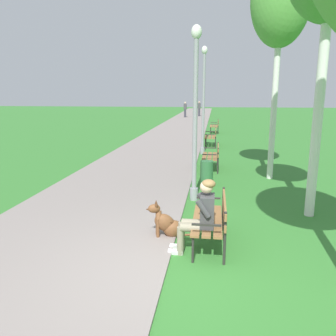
% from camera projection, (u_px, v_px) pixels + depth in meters
% --- Properties ---
extents(ground_plane, '(120.00, 120.00, 0.00)m').
position_uv_depth(ground_plane, '(178.00, 274.00, 5.04)').
color(ground_plane, '#33752D').
extents(paved_path, '(3.85, 60.00, 0.04)m').
position_uv_depth(paved_path, '(184.00, 124.00, 28.54)').
color(paved_path, gray).
rests_on(paved_path, ground).
extents(park_bench_near, '(0.55, 1.50, 0.85)m').
position_uv_depth(park_bench_near, '(213.00, 217.00, 5.89)').
color(park_bench_near, olive).
rests_on(park_bench_near, ground).
extents(park_bench_mid, '(0.55, 1.50, 0.85)m').
position_uv_depth(park_bench_mid, '(213.00, 155.00, 11.81)').
color(park_bench_mid, olive).
rests_on(park_bench_mid, ground).
extents(park_bench_far, '(0.55, 1.50, 0.85)m').
position_uv_depth(park_bench_far, '(212.00, 135.00, 17.08)').
color(park_bench_far, olive).
rests_on(park_bench_far, ground).
extents(park_bench_furthest, '(0.55, 1.50, 0.85)m').
position_uv_depth(park_bench_furthest, '(215.00, 125.00, 22.53)').
color(park_bench_furthest, olive).
rests_on(park_bench_furthest, ground).
extents(person_seated_on_near_bench, '(0.74, 0.49, 1.25)m').
position_uv_depth(person_seated_on_near_bench, '(200.00, 214.00, 5.55)').
color(person_seated_on_near_bench, gray).
rests_on(person_seated_on_near_bench, ground).
extents(dog_brown, '(0.82, 0.39, 0.71)m').
position_uv_depth(dog_brown, '(167.00, 224.00, 6.25)').
color(dog_brown, brown).
rests_on(dog_brown, ground).
extents(lamp_post_near, '(0.24, 0.24, 4.06)m').
position_uv_depth(lamp_post_near, '(195.00, 114.00, 8.06)').
color(lamp_post_near, gray).
rests_on(lamp_post_near, ground).
extents(lamp_post_mid, '(0.24, 0.24, 4.43)m').
position_uv_depth(lamp_post_mid, '(203.00, 100.00, 14.34)').
color(lamp_post_mid, gray).
rests_on(lamp_post_mid, ground).
extents(birch_tree_third, '(1.66, 1.64, 6.46)m').
position_uv_depth(birch_tree_third, '(281.00, 0.00, 9.56)').
color(birch_tree_third, silver).
rests_on(birch_tree_third, ground).
extents(litter_bin, '(0.36, 0.36, 0.70)m').
position_uv_depth(litter_bin, '(207.00, 173.00, 9.80)').
color(litter_bin, '#2D6638').
rests_on(litter_bin, ground).
extents(pedestrian_distant, '(0.32, 0.22, 1.65)m').
position_uv_depth(pedestrian_distant, '(185.00, 110.00, 36.37)').
color(pedestrian_distant, '#383842').
rests_on(pedestrian_distant, ground).
extents(pedestrian_further_distant, '(0.32, 0.22, 1.65)m').
position_uv_depth(pedestrian_further_distant, '(199.00, 109.00, 38.16)').
color(pedestrian_further_distant, '#383842').
rests_on(pedestrian_further_distant, ground).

